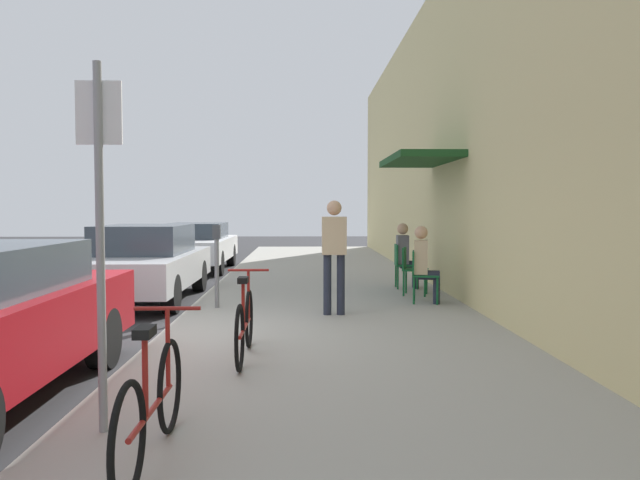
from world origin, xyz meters
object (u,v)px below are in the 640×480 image
Objects in this scene: parked_car_1 at (144,262)px; cafe_chair_2 at (402,263)px; cafe_chair_1 at (411,267)px; bicycle_1 at (245,325)px; parking_meter at (217,260)px; pedestrian_standing at (334,248)px; street_sign at (100,218)px; seated_patron_0 at (425,261)px; parked_car_2 at (196,245)px; bicycle_0 at (152,405)px; seated_patron_2 at (405,253)px; cafe_chair_0 at (421,273)px.

parked_car_1 is 5.06× the size of cafe_chair_2.
cafe_chair_2 is (-0.00, 0.96, 0.00)m from cafe_chair_1.
parking_meter is at bearing 102.60° from bicycle_1.
pedestrian_standing is at bearing -116.47° from cafe_chair_2.
street_sign reaches higher than seated_patron_0.
street_sign is 6.88m from seated_patron_0.
cafe_chair_2 is (-0.06, 1.92, -0.19)m from seated_patron_0.
parked_car_2 reaches higher than bicycle_0.
parked_car_1 is at bearing 177.90° from cafe_chair_1.
cafe_chair_1 is (4.90, -0.18, -0.10)m from parked_car_1.
seated_patron_2 is at bearing 70.40° from bicycle_0.
bicycle_1 is 1.97× the size of cafe_chair_0.
parking_meter is 0.51× the size of street_sign.
bicycle_1 is (0.81, 2.12, -1.16)m from street_sign.
seated_patron_2 is at bearing 62.61° from pedestrian_standing.
pedestrian_standing is at bearing -33.67° from parked_car_1.
cafe_chair_2 is (2.59, 5.70, 0.14)m from bicycle_1.
parked_car_1 is 2.57× the size of bicycle_1.
cafe_chair_2 is at bearing 65.59° from bicycle_1.
cafe_chair_1 is 0.96m from cafe_chair_2.
cafe_chair_1 is 0.51× the size of pedestrian_standing.
pedestrian_standing reaches higher than parked_car_2.
bicycle_1 is 1.01× the size of pedestrian_standing.
seated_patron_0 is at bearing -11.04° from cafe_chair_0.
bicycle_1 is (2.31, -10.57, -0.21)m from parked_car_2.
parking_meter is 3.38m from cafe_chair_0.
cafe_chair_2 is 0.20m from seated_patron_2.
seated_patron_0 is at bearing -89.99° from seated_patron_2.
bicycle_0 is at bearing -109.22° from cafe_chair_2.
seated_patron_2 is at bearing 88.23° from cafe_chair_0.
parked_car_2 reaches higher than bicycle_1.
bicycle_0 is 1.33× the size of seated_patron_2.
cafe_chair_0 is at bearing 168.96° from seated_patron_0.
cafe_chair_1 is at bearing 68.49° from bicycle_0.
pedestrian_standing is at bearing 75.21° from bicycle_0.
bicycle_0 is at bearing -85.96° from parking_meter.
street_sign is 8.58m from seated_patron_2.
seated_patron_2 is at bearing -2.73° from cafe_chair_2.
seated_patron_2 is at bearing 34.24° from parking_meter.
parking_meter is 6.07m from bicycle_0.
parked_car_1 is at bearing -170.98° from cafe_chair_2.
parked_car_2 is 5.06× the size of cafe_chair_1.
seated_patron_2 is (0.06, -0.00, 0.19)m from cafe_chair_2.
bicycle_1 is at bearing -114.92° from seated_patron_2.
bicycle_1 is at bearing -124.31° from cafe_chair_0.
cafe_chair_1 is (4.90, -5.83, -0.06)m from parked_car_2.
street_sign is at bearing -119.88° from cafe_chair_0.
bicycle_1 is 1.97× the size of cafe_chair_1.
pedestrian_standing reaches higher than bicycle_1.
seated_patron_2 is 3.42m from pedestrian_standing.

